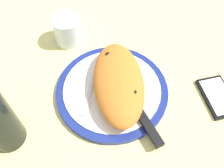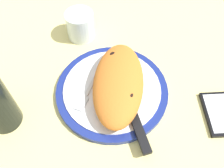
{
  "view_description": "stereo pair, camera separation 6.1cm",
  "coord_description": "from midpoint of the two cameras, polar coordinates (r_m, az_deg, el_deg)",
  "views": [
    {
      "loc": [
        33.43,
        3.93,
        54.21
      ],
      "look_at": [
        0.0,
        0.0,
        3.8
      ],
      "focal_mm": 40.17,
      "sensor_mm": 36.0,
      "label": 1
    },
    {
      "loc": [
        32.18,
        9.85,
        54.21
      ],
      "look_at": [
        0.0,
        0.0,
        3.8
      ],
      "focal_mm": 40.17,
      "sensor_mm": 36.0,
      "label": 2
    }
  ],
  "objects": [
    {
      "name": "plate",
      "position": [
        0.63,
        -2.74,
        -1.69
      ],
      "size": [
        28.09,
        28.09,
        1.8
      ],
      "color": "navy",
      "rests_on": "ground_plane"
    },
    {
      "name": "water_glass",
      "position": [
        0.74,
        -12.39,
        11.46
      ],
      "size": [
        7.92,
        7.92,
        8.06
      ],
      "color": "silver",
      "rests_on": "ground_plane"
    },
    {
      "name": "fork",
      "position": [
        0.62,
        -7.82,
        -1.83
      ],
      "size": [
        16.86,
        3.1,
        0.4
      ],
      "color": "silver",
      "rests_on": "plate"
    },
    {
      "name": "calzone",
      "position": [
        0.59,
        -1.45,
        -0.16
      ],
      "size": [
        26.2,
        16.77,
        6.03
      ],
      "color": "orange",
      "rests_on": "plate"
    },
    {
      "name": "knife",
      "position": [
        0.58,
        3.69,
        -7.43
      ],
      "size": [
        20.98,
        14.69,
        1.2
      ],
      "color": "silver",
      "rests_on": "plate"
    },
    {
      "name": "ground_plane",
      "position": [
        0.65,
        -2.66,
        -2.79
      ],
      "size": [
        150.0,
        150.0,
        3.0
      ],
      "primitive_type": "cube",
      "color": "#E5D684"
    },
    {
      "name": "smartphone",
      "position": [
        0.67,
        20.61,
        -2.93
      ],
      "size": [
        13.27,
        10.49,
        1.16
      ],
      "color": "black",
      "rests_on": "ground_plane"
    }
  ]
}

